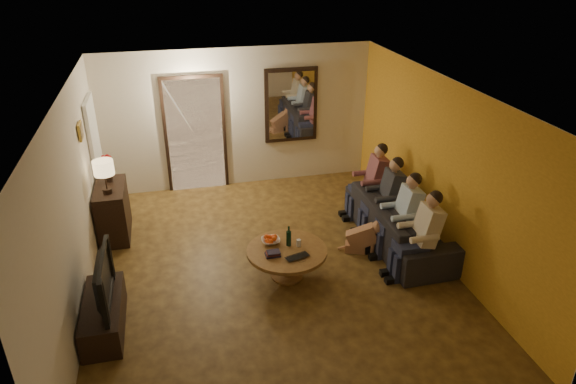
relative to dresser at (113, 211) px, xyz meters
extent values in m
cube|color=#3D2810|center=(2.25, -1.51, -0.42)|extent=(5.00, 6.00, 0.01)
cube|color=white|center=(2.25, -1.51, 2.18)|extent=(5.00, 6.00, 0.01)
cube|color=beige|center=(2.25, 1.49, 0.88)|extent=(5.00, 0.02, 2.60)
cube|color=beige|center=(2.25, -4.51, 0.88)|extent=(5.00, 0.02, 2.60)
cube|color=beige|center=(-0.25, -1.51, 0.88)|extent=(0.02, 6.00, 2.60)
cube|color=beige|center=(4.75, -1.51, 0.88)|extent=(0.02, 6.00, 2.60)
cube|color=orange|center=(4.74, -1.51, 0.88)|extent=(0.01, 6.00, 2.60)
cube|color=#FFE0A5|center=(1.45, 1.47, 0.63)|extent=(1.00, 0.06, 2.10)
cube|color=black|center=(1.45, 1.46, 0.63)|extent=(1.12, 0.04, 2.22)
cube|color=silver|center=(1.70, 1.47, 0.48)|extent=(0.45, 0.03, 1.70)
cube|color=black|center=(3.25, 1.45, 1.08)|extent=(1.00, 0.05, 1.40)
cube|color=white|center=(3.25, 1.42, 1.08)|extent=(0.86, 0.02, 1.26)
cube|color=white|center=(-0.21, 0.79, 0.60)|extent=(0.06, 0.85, 2.04)
cube|color=#B28C33|center=(-0.22, -0.21, 1.43)|extent=(0.03, 0.28, 0.24)
cube|color=brown|center=(-0.21, -0.21, 1.43)|extent=(0.01, 0.22, 0.18)
cube|color=black|center=(0.00, 0.00, 0.00)|extent=(0.45, 0.95, 0.85)
cube|color=black|center=(0.00, -2.28, -0.23)|extent=(0.45, 1.19, 0.40)
imported|color=black|center=(0.00, -2.28, 0.28)|extent=(1.05, 0.14, 0.61)
imported|color=black|center=(4.32, -1.25, -0.08)|extent=(2.37, 0.95, 0.69)
cylinder|color=brown|center=(2.40, -1.76, -0.20)|extent=(1.21, 1.21, 0.45)
imported|color=white|center=(2.22, -1.54, 0.06)|extent=(0.26, 0.26, 0.06)
cylinder|color=silver|center=(2.58, -1.71, 0.08)|extent=(0.06, 0.06, 0.10)
imported|color=black|center=(2.50, -2.04, 0.04)|extent=(0.37, 0.29, 0.03)
camera|label=1|loc=(1.02, -7.57, 3.85)|focal=32.00mm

